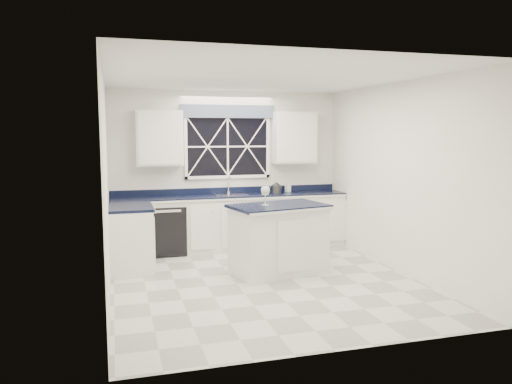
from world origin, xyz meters
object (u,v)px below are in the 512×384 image
object	(u,v)px
island	(278,239)
kettle	(276,188)
dishwasher	(167,229)
faucet	(229,184)
wine_glass	(265,191)
soap_bottle	(288,187)

from	to	relation	value
island	kettle	bearing A→B (deg)	60.90
dishwasher	faucet	distance (m)	1.31
faucet	wine_glass	size ratio (longest dim) A/B	1.04
wine_glass	kettle	bearing A→B (deg)	66.94
dishwasher	wine_glass	size ratio (longest dim) A/B	2.83
kettle	soap_bottle	distance (m)	0.29
faucet	island	world-z (taller)	faucet
soap_bottle	kettle	bearing A→B (deg)	-154.97
dishwasher	kettle	bearing A→B (deg)	1.41
island	soap_bottle	xyz separation A→B (m)	(0.77, 1.77, 0.54)
dishwasher	soap_bottle	xyz separation A→B (m)	(2.18, 0.17, 0.62)
kettle	soap_bottle	size ratio (longest dim) A/B	1.49
kettle	wine_glass	world-z (taller)	wine_glass
faucet	soap_bottle	size ratio (longest dim) A/B	1.64
faucet	kettle	size ratio (longest dim) A/B	1.10
dishwasher	kettle	size ratio (longest dim) A/B	2.99
faucet	wine_glass	distance (m)	1.81
dishwasher	wine_glass	xyz separation A→B (m)	(1.21, -1.61, 0.77)
faucet	kettle	xyz separation A→B (m)	(0.82, -0.15, -0.07)
faucet	kettle	world-z (taller)	faucet
kettle	wine_glass	xyz separation A→B (m)	(-0.71, -1.66, 0.15)
soap_bottle	island	bearing A→B (deg)	-113.52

